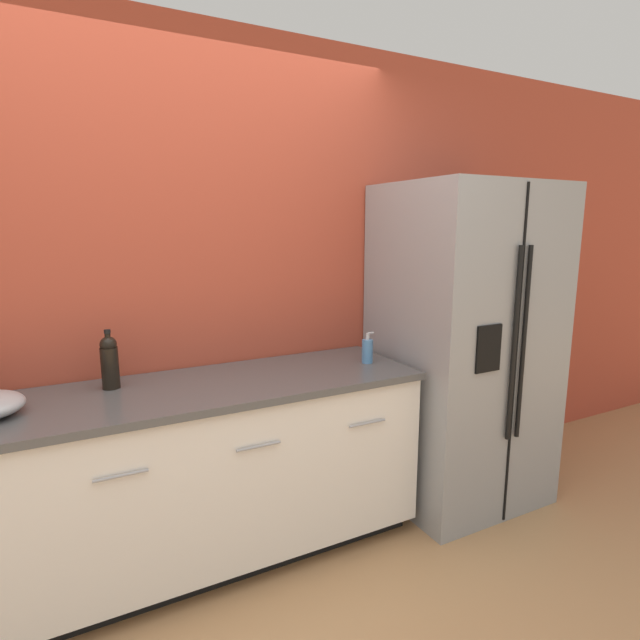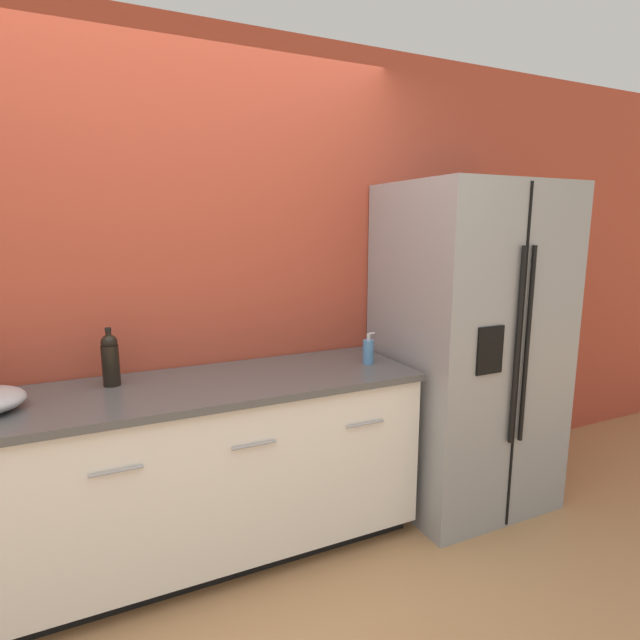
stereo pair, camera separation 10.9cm
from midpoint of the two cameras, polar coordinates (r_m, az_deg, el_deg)
wall_back at (r=2.64m, az=-18.56°, el=3.18°), size 10.00×0.05×2.60m
counter_unit at (r=2.55m, az=-16.98°, el=-16.91°), size 2.33×0.64×0.90m
refrigerator at (r=3.04m, az=14.97°, el=-2.89°), size 0.89×0.80×1.85m
wine_bottle at (r=2.45m, az=-24.10°, el=-4.31°), size 0.08×0.08×0.27m
soap_dispenser at (r=2.68m, az=4.28°, el=-3.51°), size 0.06×0.06×0.17m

